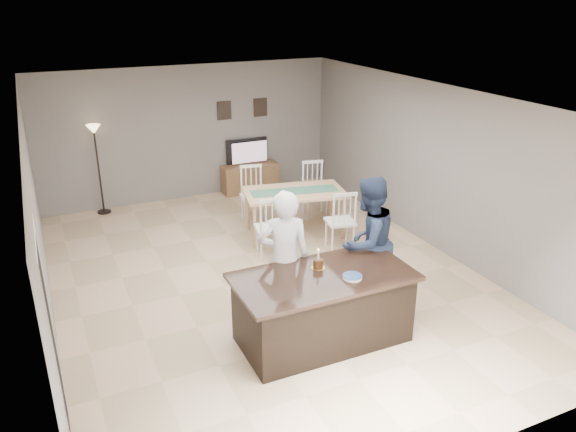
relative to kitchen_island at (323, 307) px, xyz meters
name	(u,v)px	position (x,y,z in m)	size (l,w,h in m)	color
floor	(266,277)	(0.00, 1.80, -0.45)	(8.00, 8.00, 0.00)	tan
room_shell	(265,171)	(0.00, 1.80, 1.22)	(8.00, 8.00, 8.00)	slate
kitchen_island	(323,307)	(0.00, 0.00, 0.00)	(2.15, 1.10, 0.90)	black
tv_console	(250,178)	(1.20, 5.57, -0.15)	(1.20, 0.40, 0.60)	brown
television	(248,152)	(1.20, 5.64, 0.41)	(0.91, 0.12, 0.53)	black
tv_screen_glow	(250,152)	(1.20, 5.56, 0.42)	(0.78, 0.78, 0.00)	#FA5D1B
picture_frames	(243,109)	(1.15, 5.78, 1.30)	(1.10, 0.02, 0.38)	black
doorway	(52,330)	(-2.99, -0.50, 0.80)	(0.00, 2.10, 2.65)	black
woman	(284,258)	(-0.25, 0.59, 0.45)	(0.66, 0.43, 1.81)	silver
man	(367,243)	(0.95, 0.55, 0.46)	(0.89, 0.69, 1.82)	#1B263D
birthday_cake	(318,263)	(0.02, 0.19, 0.51)	(0.17, 0.17, 0.26)	gold
plate_stack	(352,277)	(0.27, -0.21, 0.46)	(0.23, 0.23, 0.04)	white
dining_table	(294,199)	(1.07, 3.09, 0.22)	(1.98, 2.22, 1.05)	tan
floor_lamp	(96,145)	(-1.86, 5.59, 0.89)	(0.26, 0.26, 1.74)	black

